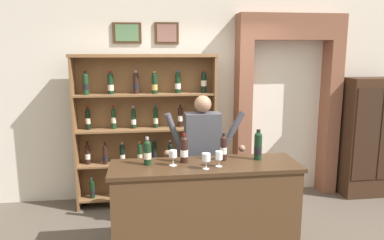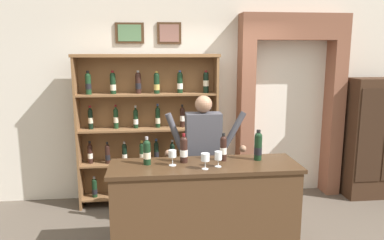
{
  "view_description": "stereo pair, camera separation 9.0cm",
  "coord_description": "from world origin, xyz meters",
  "px_view_note": "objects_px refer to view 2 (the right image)",
  "views": [
    {
      "loc": [
        -0.65,
        -3.49,
        2.11
      ],
      "look_at": [
        -0.15,
        0.24,
        1.4
      ],
      "focal_mm": 34.69,
      "sensor_mm": 36.0,
      "label": 1
    },
    {
      "loc": [
        -0.56,
        -3.5,
        2.11
      ],
      "look_at": [
        -0.15,
        0.24,
        1.4
      ],
      "focal_mm": 34.69,
      "sensor_mm": 36.0,
      "label": 2
    }
  ],
  "objects_px": {
    "wine_shelf": "(148,127)",
    "tasting_bottle_rosso": "(223,148)",
    "shopkeeper": "(203,149)",
    "side_cabinet": "(375,138)",
    "tasting_counter": "(204,211)",
    "tasting_bottle_prosecco": "(184,149)",
    "wine_glass_left": "(218,157)",
    "wine_glass_spare": "(172,154)",
    "tasting_bottle_super_tuscan": "(147,152)",
    "tasting_bottle_brunello": "(258,146)",
    "wine_glass_center": "(205,158)"
  },
  "relations": [
    {
      "from": "wine_shelf",
      "to": "tasting_bottle_rosso",
      "type": "xyz_separation_m",
      "value": [
        0.77,
        -1.34,
        0.05
      ]
    },
    {
      "from": "wine_shelf",
      "to": "shopkeeper",
      "type": "bearing_deg",
      "value": -54.26
    },
    {
      "from": "side_cabinet",
      "to": "tasting_counter",
      "type": "height_order",
      "value": "side_cabinet"
    },
    {
      "from": "tasting_bottle_prosecco",
      "to": "wine_glass_left",
      "type": "bearing_deg",
      "value": -29.72
    },
    {
      "from": "wine_glass_spare",
      "to": "wine_shelf",
      "type": "bearing_deg",
      "value": 99.46
    },
    {
      "from": "tasting_bottle_rosso",
      "to": "wine_glass_left",
      "type": "distance_m",
      "value": 0.22
    },
    {
      "from": "wine_glass_spare",
      "to": "wine_glass_left",
      "type": "xyz_separation_m",
      "value": [
        0.44,
        -0.09,
        -0.01
      ]
    },
    {
      "from": "tasting_bottle_super_tuscan",
      "to": "tasting_bottle_prosecco",
      "type": "bearing_deg",
      "value": 4.6
    },
    {
      "from": "wine_shelf",
      "to": "tasting_counter",
      "type": "height_order",
      "value": "wine_shelf"
    },
    {
      "from": "shopkeeper",
      "to": "tasting_bottle_brunello",
      "type": "distance_m",
      "value": 0.71
    },
    {
      "from": "side_cabinet",
      "to": "tasting_bottle_rosso",
      "type": "relative_size",
      "value": 6.03
    },
    {
      "from": "tasting_bottle_prosecco",
      "to": "wine_glass_left",
      "type": "height_order",
      "value": "tasting_bottle_prosecco"
    },
    {
      "from": "tasting_bottle_prosecco",
      "to": "wine_glass_left",
      "type": "xyz_separation_m",
      "value": [
        0.32,
        -0.18,
        -0.03
      ]
    },
    {
      "from": "wine_glass_left",
      "to": "tasting_bottle_super_tuscan",
      "type": "bearing_deg",
      "value": 167.48
    },
    {
      "from": "wine_shelf",
      "to": "tasting_counter",
      "type": "relative_size",
      "value": 1.09
    },
    {
      "from": "wine_shelf",
      "to": "wine_glass_spare",
      "type": "relative_size",
      "value": 13.32
    },
    {
      "from": "wine_glass_left",
      "to": "tasting_bottle_brunello",
      "type": "bearing_deg",
      "value": 21.83
    },
    {
      "from": "tasting_counter",
      "to": "tasting_bottle_rosso",
      "type": "distance_m",
      "value": 0.67
    },
    {
      "from": "tasting_counter",
      "to": "shopkeeper",
      "type": "height_order",
      "value": "shopkeeper"
    },
    {
      "from": "tasting_bottle_super_tuscan",
      "to": "tasting_bottle_rosso",
      "type": "distance_m",
      "value": 0.78
    },
    {
      "from": "wine_glass_center",
      "to": "wine_glass_spare",
      "type": "xyz_separation_m",
      "value": [
        -0.3,
        0.15,
        -0.0
      ]
    },
    {
      "from": "wine_glass_spare",
      "to": "tasting_bottle_super_tuscan",
      "type": "bearing_deg",
      "value": 165.82
    },
    {
      "from": "shopkeeper",
      "to": "side_cabinet",
      "type": "bearing_deg",
      "value": 16.76
    },
    {
      "from": "tasting_bottle_prosecco",
      "to": "wine_glass_center",
      "type": "height_order",
      "value": "tasting_bottle_prosecco"
    },
    {
      "from": "tasting_bottle_prosecco",
      "to": "wine_glass_spare",
      "type": "height_order",
      "value": "tasting_bottle_prosecco"
    },
    {
      "from": "side_cabinet",
      "to": "wine_glass_spare",
      "type": "xyz_separation_m",
      "value": [
        -3.0,
        -1.36,
        0.24
      ]
    },
    {
      "from": "shopkeeper",
      "to": "wine_glass_center",
      "type": "relative_size",
      "value": 10.39
    },
    {
      "from": "tasting_bottle_prosecco",
      "to": "wine_glass_center",
      "type": "bearing_deg",
      "value": -52.89
    },
    {
      "from": "tasting_bottle_rosso",
      "to": "wine_glass_left",
      "type": "height_order",
      "value": "tasting_bottle_rosso"
    },
    {
      "from": "wine_shelf",
      "to": "side_cabinet",
      "type": "distance_m",
      "value": 3.25
    },
    {
      "from": "wine_shelf",
      "to": "tasting_bottle_rosso",
      "type": "height_order",
      "value": "wine_shelf"
    },
    {
      "from": "wine_shelf",
      "to": "tasting_bottle_brunello",
      "type": "bearing_deg",
      "value": -50.46
    },
    {
      "from": "shopkeeper",
      "to": "wine_glass_left",
      "type": "height_order",
      "value": "shopkeeper"
    },
    {
      "from": "tasting_bottle_super_tuscan",
      "to": "wine_glass_center",
      "type": "height_order",
      "value": "tasting_bottle_super_tuscan"
    },
    {
      "from": "wine_glass_center",
      "to": "wine_glass_left",
      "type": "distance_m",
      "value": 0.15
    },
    {
      "from": "side_cabinet",
      "to": "wine_glass_left",
      "type": "xyz_separation_m",
      "value": [
        -2.56,
        -1.45,
        0.23
      ]
    },
    {
      "from": "tasting_bottle_super_tuscan",
      "to": "wine_glass_center",
      "type": "relative_size",
      "value": 1.81
    },
    {
      "from": "tasting_bottle_rosso",
      "to": "wine_glass_left",
      "type": "bearing_deg",
      "value": -113.79
    },
    {
      "from": "tasting_counter",
      "to": "tasting_bottle_rosso",
      "type": "height_order",
      "value": "tasting_bottle_rosso"
    },
    {
      "from": "side_cabinet",
      "to": "wine_glass_spare",
      "type": "distance_m",
      "value": 3.3
    },
    {
      "from": "tasting_bottle_super_tuscan",
      "to": "wine_glass_left",
      "type": "bearing_deg",
      "value": -12.52
    },
    {
      "from": "shopkeeper",
      "to": "tasting_bottle_brunello",
      "type": "relative_size",
      "value": 5.08
    },
    {
      "from": "tasting_counter",
      "to": "tasting_bottle_super_tuscan",
      "type": "distance_m",
      "value": 0.85
    },
    {
      "from": "wine_glass_center",
      "to": "wine_glass_left",
      "type": "xyz_separation_m",
      "value": [
        0.14,
        0.06,
        -0.01
      ]
    },
    {
      "from": "shopkeeper",
      "to": "tasting_bottle_brunello",
      "type": "height_order",
      "value": "shopkeeper"
    },
    {
      "from": "side_cabinet",
      "to": "tasting_bottle_rosso",
      "type": "xyz_separation_m",
      "value": [
        -2.47,
        -1.25,
        0.27
      ]
    },
    {
      "from": "tasting_bottle_super_tuscan",
      "to": "wine_glass_left",
      "type": "distance_m",
      "value": 0.7
    },
    {
      "from": "tasting_bottle_rosso",
      "to": "wine_glass_spare",
      "type": "xyz_separation_m",
      "value": [
        -0.53,
        -0.11,
        -0.02
      ]
    },
    {
      "from": "tasting_bottle_prosecco",
      "to": "side_cabinet",
      "type": "bearing_deg",
      "value": 23.83
    },
    {
      "from": "wine_glass_spare",
      "to": "tasting_bottle_rosso",
      "type": "bearing_deg",
      "value": 11.84
    }
  ]
}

